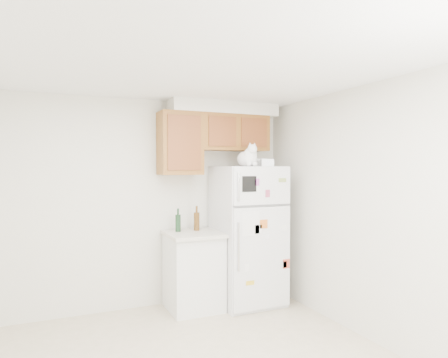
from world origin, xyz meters
TOP-DOWN VIEW (x-y plane):
  - room_shell at (0.12, 0.24)m, footprint 3.84×4.04m
  - refrigerator at (1.31, 1.61)m, footprint 0.76×0.78m
  - base_counter at (0.62, 1.68)m, footprint 0.64×0.64m
  - cat at (1.25, 1.49)m, footprint 0.28×0.40m
  - storage_box_back at (1.52, 1.71)m, footprint 0.21×0.18m
  - storage_box_front at (1.49, 1.46)m, footprint 0.18×0.15m
  - bottle_green at (0.46, 1.79)m, footprint 0.06×0.06m
  - bottle_amber at (0.70, 1.78)m, footprint 0.07×0.07m

SIDE VIEW (x-z plane):
  - base_counter at x=0.62m, z-range 0.00..0.92m
  - refrigerator at x=1.31m, z-range 0.00..1.70m
  - bottle_green at x=0.46m, z-range 0.92..1.20m
  - bottle_amber at x=0.70m, z-range 0.92..1.22m
  - room_shell at x=0.12m, z-range 0.41..2.93m
  - storage_box_front at x=1.49m, z-range 1.70..1.79m
  - storage_box_back at x=1.52m, z-range 1.70..1.80m
  - cat at x=1.25m, z-range 1.66..1.95m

